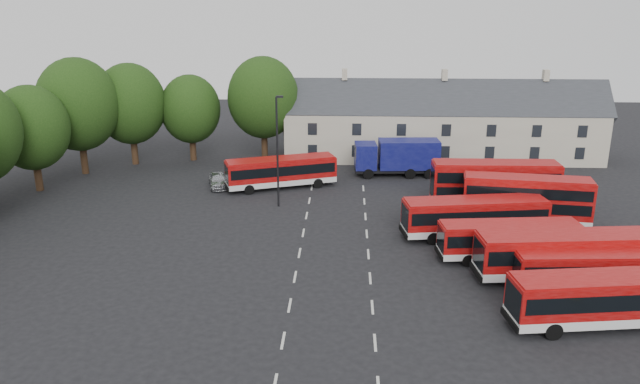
# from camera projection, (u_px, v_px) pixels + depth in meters

# --- Properties ---
(ground) EXTENTS (140.00, 140.00, 0.00)m
(ground) POSITION_uv_depth(u_px,v_px,m) (297.00, 264.00, 43.43)
(ground) COLOR black
(ground) RESTS_ON ground
(lane_markings) EXTENTS (5.15, 33.80, 0.01)m
(lane_markings) POSITION_uv_depth(u_px,v_px,m) (334.00, 253.00, 45.22)
(lane_markings) COLOR beige
(lane_markings) RESTS_ON ground
(treeline) EXTENTS (29.92, 32.59, 12.01)m
(treeline) POSITION_uv_depth(u_px,v_px,m) (100.00, 115.00, 60.68)
(treeline) COLOR black
(treeline) RESTS_ON ground
(terrace_houses) EXTENTS (35.70, 7.13, 10.06)m
(terrace_houses) POSITION_uv_depth(u_px,v_px,m) (442.00, 125.00, 70.22)
(terrace_houses) COLOR beige
(terrace_houses) RESTS_ON ground
(bus_row_a) EXTENTS (11.23, 3.91, 3.11)m
(bus_row_a) POSITION_uv_depth(u_px,v_px,m) (608.00, 296.00, 34.81)
(bus_row_a) COLOR silver
(bus_row_a) RESTS_ON ground
(bus_row_b) EXTENTS (9.86, 2.84, 2.75)m
(bus_row_b) POSITION_uv_depth(u_px,v_px,m) (593.00, 268.00, 38.89)
(bus_row_b) COLOR silver
(bus_row_b) RESTS_ON ground
(bus_row_c) EXTENTS (11.55, 3.69, 3.21)m
(bus_row_c) POSITION_uv_depth(u_px,v_px,m) (564.00, 252.00, 40.56)
(bus_row_c) COLOR silver
(bus_row_c) RESTS_ON ground
(bus_row_d) EXTENTS (9.98, 3.23, 2.77)m
(bus_row_d) POSITION_uv_depth(u_px,v_px,m) (509.00, 238.00, 43.73)
(bus_row_d) COLOR silver
(bus_row_d) RESTS_ON ground
(bus_row_e) EXTENTS (11.22, 4.10, 3.10)m
(bus_row_e) POSITION_uv_depth(u_px,v_px,m) (475.00, 215.00, 47.68)
(bus_row_e) COLOR silver
(bus_row_e) RESTS_ON ground
(bus_dd_south) EXTENTS (10.20, 3.61, 4.09)m
(bus_dd_south) POSITION_uv_depth(u_px,v_px,m) (526.00, 198.00, 50.02)
(bus_dd_south) COLOR silver
(bus_dd_south) RESTS_ON ground
(bus_dd_north) EXTENTS (10.70, 2.61, 4.38)m
(bus_dd_north) POSITION_uv_depth(u_px,v_px,m) (495.00, 183.00, 53.38)
(bus_dd_north) COLOR silver
(bus_dd_north) RESTS_ON ground
(bus_north) EXTENTS (10.73, 5.89, 2.98)m
(bus_north) POSITION_uv_depth(u_px,v_px,m) (281.00, 170.00, 59.91)
(bus_north) COLOR silver
(bus_north) RESTS_ON ground
(box_truck) EXTENTS (8.69, 3.18, 3.74)m
(box_truck) POSITION_uv_depth(u_px,v_px,m) (398.00, 156.00, 63.93)
(box_truck) COLOR black
(box_truck) RESTS_ON ground
(silver_car) EXTENTS (2.69, 4.40, 1.40)m
(silver_car) POSITION_uv_depth(u_px,v_px,m) (218.00, 180.00, 60.54)
(silver_car) COLOR #A3A6AB
(silver_car) RESTS_ON ground
(lamppost) EXTENTS (0.68, 0.32, 9.82)m
(lamppost) POSITION_uv_depth(u_px,v_px,m) (278.00, 149.00, 53.67)
(lamppost) COLOR black
(lamppost) RESTS_ON ground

